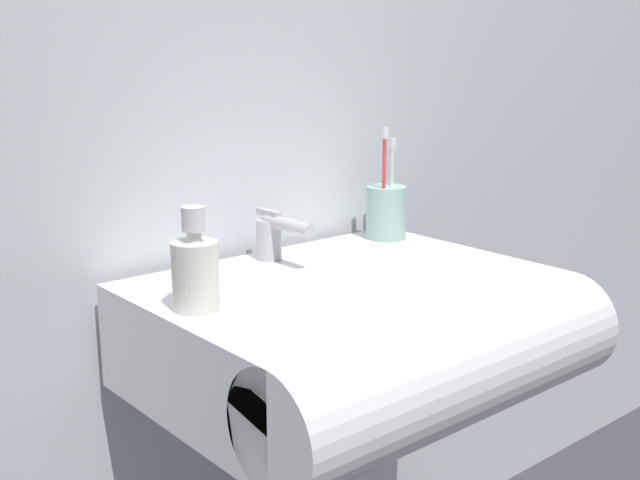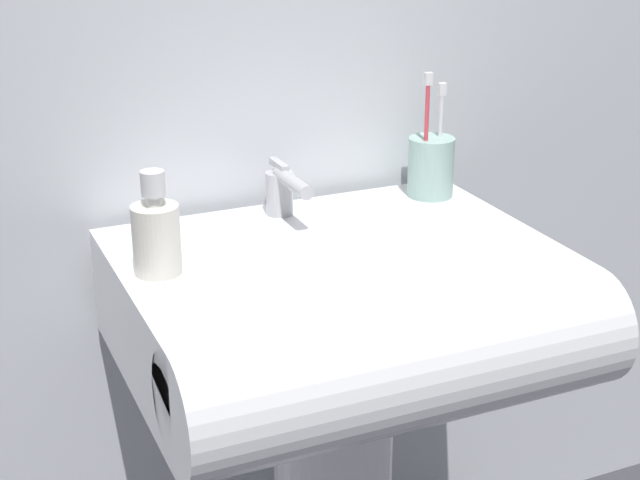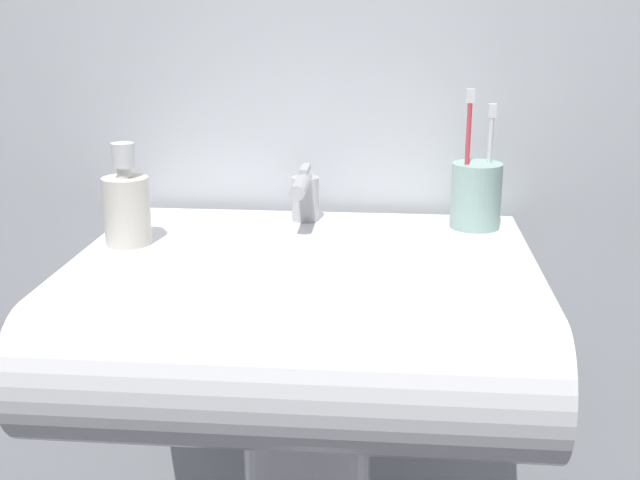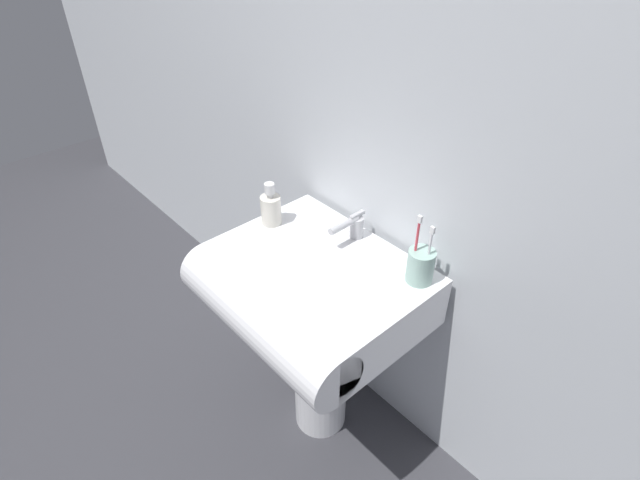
{
  "view_description": "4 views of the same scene",
  "coord_description": "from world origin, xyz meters",
  "views": [
    {
      "loc": [
        -0.8,
        -0.89,
        1.11
      ],
      "look_at": [
        -0.04,
        0.01,
        0.82
      ],
      "focal_mm": 45.0,
      "sensor_mm": 36.0,
      "label": 1
    },
    {
      "loc": [
        -0.54,
        -1.18,
        1.29
      ],
      "look_at": [
        -0.02,
        0.01,
        0.77
      ],
      "focal_mm": 55.0,
      "sensor_mm": 36.0,
      "label": 2
    },
    {
      "loc": [
        0.11,
        -1.04,
        1.09
      ],
      "look_at": [
        0.02,
        -0.03,
        0.78
      ],
      "focal_mm": 45.0,
      "sensor_mm": 36.0,
      "label": 3
    },
    {
      "loc": [
        0.83,
        -0.75,
        1.66
      ],
      "look_at": [
        0.02,
        -0.02,
        0.86
      ],
      "focal_mm": 28.0,
      "sensor_mm": 36.0,
      "label": 4
    }
  ],
  "objects": [
    {
      "name": "sink_basin",
      "position": [
        0.0,
        -0.06,
        0.67
      ],
      "size": [
        0.61,
        0.51,
        0.16
      ],
      "color": "white",
      "rests_on": "sink_pedestal"
    },
    {
      "name": "soap_bottle",
      "position": [
        -0.25,
        0.02,
        0.81
      ],
      "size": [
        0.06,
        0.06,
        0.14
      ],
      "color": "silver",
      "rests_on": "sink_basin"
    },
    {
      "name": "faucet",
      "position": [
        -0.02,
        0.15,
        0.8
      ],
      "size": [
        0.04,
        0.14,
        0.09
      ],
      "color": "#B7B7BC",
      "rests_on": "sink_basin"
    },
    {
      "name": "toothbrush_cup",
      "position": [
        0.24,
        0.15,
        0.81
      ],
      "size": [
        0.07,
        0.07,
        0.21
      ],
      "color": "#99BFB2",
      "rests_on": "sink_basin"
    }
  ]
}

